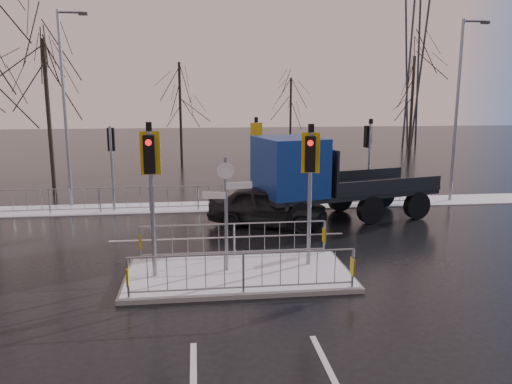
{
  "coord_description": "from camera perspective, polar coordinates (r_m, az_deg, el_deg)",
  "views": [
    {
      "loc": [
        -1.08,
        -12.64,
        4.84
      ],
      "look_at": [
        0.8,
        2.61,
        1.8
      ],
      "focal_mm": 35.0,
      "sensor_mm": 36.0,
      "label": 1
    }
  ],
  "objects": [
    {
      "name": "ground",
      "position": [
        13.58,
        -2.02,
        -9.7
      ],
      "size": [
        120.0,
        120.0,
        0.0
      ],
      "primitive_type": "plane",
      "color": "black",
      "rests_on": "ground"
    },
    {
      "name": "tree_far_b",
      "position": [
        37.33,
        3.99,
        10.15
      ],
      "size": [
        3.25,
        3.25,
        6.14
      ],
      "color": "black",
      "rests_on": "ground"
    },
    {
      "name": "car_far_lane",
      "position": [
        18.46,
        1.38,
        -1.63
      ],
      "size": [
        4.72,
        3.25,
        1.49
      ],
      "primitive_type": "imported",
      "rotation": [
        0.0,
        0.0,
        1.19
      ],
      "color": "black",
      "rests_on": "ground"
    },
    {
      "name": "tree_near_b",
      "position": [
        26.08,
        -22.84,
        11.01
      ],
      "size": [
        4.0,
        4.0,
        7.55
      ],
      "color": "black",
      "rests_on": "ground"
    },
    {
      "name": "street_lamp_right",
      "position": [
        24.15,
        22.15,
        9.31
      ],
      "size": [
        1.25,
        0.18,
        8.0
      ],
      "color": "gray",
      "rests_on": "ground"
    },
    {
      "name": "snow_verge",
      "position": [
        21.81,
        -4.0,
        -1.61
      ],
      "size": [
        30.0,
        2.0,
        0.04
      ],
      "primitive_type": "cube",
      "color": "white",
      "rests_on": "ground"
    },
    {
      "name": "tree_far_c",
      "position": [
        36.87,
        17.48,
        11.16
      ],
      "size": [
        4.0,
        4.0,
        7.55
      ],
      "color": "black",
      "rests_on": "ground"
    },
    {
      "name": "street_lamp_left",
      "position": [
        22.78,
        -20.89,
        9.59
      ],
      "size": [
        1.25,
        0.18,
        8.2
      ],
      "color": "gray",
      "rests_on": "ground"
    },
    {
      "name": "traffic_island",
      "position": [
        13.46,
        -2.08,
        -8.13
      ],
      "size": [
        6.0,
        3.04,
        4.15
      ],
      "color": "slate",
      "rests_on": "ground"
    },
    {
      "name": "pylon_wires",
      "position": [
        46.68,
        16.55,
        18.37
      ],
      "size": [
        70.0,
        2.38,
        19.97
      ],
      "color": "#2D3033",
      "rests_on": "ground"
    },
    {
      "name": "lane_markings",
      "position": [
        13.27,
        -1.89,
        -10.19
      ],
      "size": [
        8.0,
        11.38,
        0.01
      ],
      "color": "silver",
      "rests_on": "ground"
    },
    {
      "name": "tree_far_a",
      "position": [
        34.66,
        -8.69,
        11.04
      ],
      "size": [
        3.75,
        3.75,
        7.08
      ],
      "color": "black",
      "rests_on": "ground"
    },
    {
      "name": "far_kerb_fixtures",
      "position": [
        21.13,
        -3.17,
        0.75
      ],
      "size": [
        18.0,
        0.65,
        3.83
      ],
      "color": "gray",
      "rests_on": "ground"
    },
    {
      "name": "flatbed_truck",
      "position": [
        19.03,
        6.56,
        1.72
      ],
      "size": [
        7.46,
        4.23,
        3.26
      ],
      "color": "black",
      "rests_on": "ground"
    }
  ]
}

